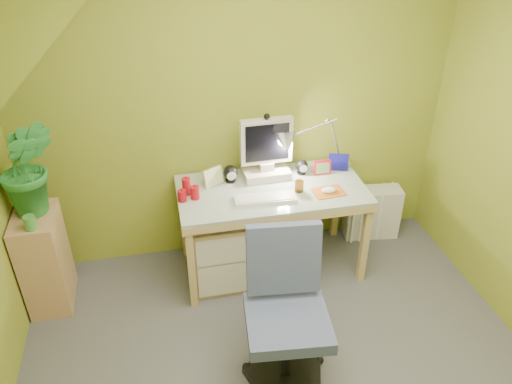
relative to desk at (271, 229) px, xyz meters
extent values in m
cube|color=olive|center=(-0.17, 0.37, 0.84)|extent=(3.20, 0.01, 2.40)
cube|color=white|center=(-1.17, -1.23, 1.49)|extent=(1.10, 3.20, 1.10)
cube|color=silver|center=(-0.08, -0.14, 0.37)|extent=(0.44, 0.16, 0.02)
cube|color=#B55D1C|center=(0.38, -0.14, 0.36)|extent=(0.23, 0.17, 0.01)
ellipsoid|color=white|center=(0.38, -0.14, 0.38)|extent=(0.12, 0.08, 0.04)
cylinder|color=brown|center=(0.18, -0.08, 0.40)|extent=(0.07, 0.07, 0.08)
cube|color=red|center=(0.42, 0.12, 0.42)|extent=(0.13, 0.02, 0.11)
cube|color=navy|center=(0.56, 0.16, 0.42)|extent=(0.15, 0.07, 0.13)
cube|color=#C1CD8D|center=(-0.40, 0.14, 0.43)|extent=(0.15, 0.09, 0.13)
cube|color=tan|center=(-1.62, -0.03, 0.01)|extent=(0.27, 0.42, 0.73)
imported|color=#277730|center=(-1.57, 0.02, 0.70)|extent=(0.38, 0.32, 0.66)
cylinder|color=#418738|center=(-1.60, -0.18, 0.42)|extent=(0.07, 0.07, 0.09)
cube|color=silver|center=(0.94, 0.23, -0.14)|extent=(0.47, 0.23, 0.45)
camera|label=1|loc=(-0.76, -2.96, 2.22)|focal=35.00mm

